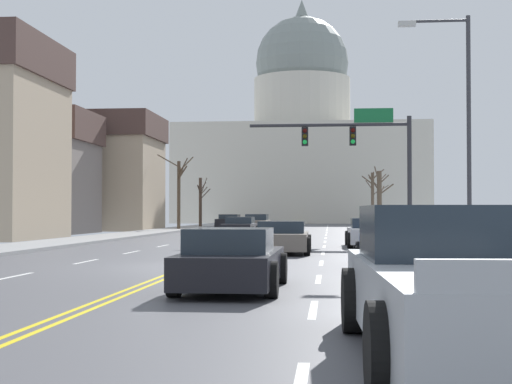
% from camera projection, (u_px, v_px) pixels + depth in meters
% --- Properties ---
extents(ground, '(20.00, 180.00, 0.20)m').
position_uv_depth(ground, '(190.00, 266.00, 20.36)').
color(ground, '#4F4F55').
extents(signal_gantry, '(7.91, 0.41, 6.40)m').
position_uv_depth(signal_gantry, '(362.00, 146.00, 36.97)').
color(signal_gantry, '#28282D').
rests_on(signal_gantry, ground).
extents(street_lamp_right, '(2.29, 0.24, 7.67)m').
position_uv_depth(street_lamp_right, '(459.00, 112.00, 24.33)').
color(street_lamp_right, '#333338').
rests_on(street_lamp_right, ground).
extents(capitol_building, '(32.48, 18.14, 30.20)m').
position_uv_depth(capitol_building, '(302.00, 147.00, 101.97)').
color(capitol_building, beige).
rests_on(capitol_building, ground).
extents(sedan_near_00, '(2.06, 4.42, 1.21)m').
position_uv_depth(sedan_near_00, '(370.00, 233.00, 32.13)').
color(sedan_near_00, silver).
rests_on(sedan_near_00, ground).
extents(sedan_near_01, '(2.08, 4.29, 1.15)m').
position_uv_depth(sedan_near_01, '(282.00, 238.00, 26.99)').
color(sedan_near_01, '#6B6056').
rests_on(sedan_near_01, ground).
extents(sedan_near_02, '(2.06, 4.67, 1.25)m').
position_uv_depth(sedan_near_02, '(392.00, 245.00, 20.11)').
color(sedan_near_02, navy).
rests_on(sedan_near_02, ground).
extents(sedan_near_03, '(1.93, 4.33, 1.18)m').
position_uv_depth(sedan_near_03, '(232.00, 261.00, 14.39)').
color(sedan_near_03, black).
rests_on(sedan_near_03, ground).
extents(pickup_truck_near_04, '(2.35, 5.81, 1.56)m').
position_uv_depth(pickup_truck_near_04, '(459.00, 289.00, 7.73)').
color(pickup_truck_near_04, '#ADB2B7').
rests_on(pickup_truck_near_04, ground).
extents(sedan_oncoming_00, '(2.01, 4.22, 1.17)m').
position_uv_depth(sedan_oncoming_00, '(240.00, 227.00, 45.19)').
color(sedan_oncoming_00, black).
rests_on(sedan_oncoming_00, ground).
extents(sedan_oncoming_01, '(2.03, 4.35, 1.30)m').
position_uv_depth(sedan_oncoming_01, '(257.00, 223.00, 56.54)').
color(sedan_oncoming_01, '#6B6056').
rests_on(sedan_oncoming_01, ground).
extents(sedan_oncoming_02, '(2.13, 4.34, 1.25)m').
position_uv_depth(sedan_oncoming_02, '(229.00, 222.00, 65.83)').
color(sedan_oncoming_02, black).
rests_on(sedan_oncoming_02, ground).
extents(flank_building_01, '(12.38, 6.74, 8.33)m').
position_uv_depth(flank_building_01, '(4.00, 172.00, 52.05)').
color(flank_building_01, slate).
rests_on(flank_building_01, ground).
extents(flank_building_02, '(10.08, 9.56, 7.83)m').
position_uv_depth(flank_building_02, '(95.00, 185.00, 70.78)').
color(flank_building_02, tan).
rests_on(flank_building_02, ground).
extents(flank_building_03, '(12.12, 8.05, 9.15)m').
position_uv_depth(flank_building_03, '(83.00, 172.00, 60.42)').
color(flank_building_03, tan).
rests_on(flank_building_03, ground).
extents(bare_tree_00, '(2.63, 1.55, 5.56)m').
position_uv_depth(bare_tree_00, '(373.00, 196.00, 74.16)').
color(bare_tree_00, brown).
rests_on(bare_tree_00, ground).
extents(bare_tree_01, '(2.59, 2.63, 5.82)m').
position_uv_depth(bare_tree_01, '(179.00, 190.00, 59.27)').
color(bare_tree_01, '#4C3D2D').
rests_on(bare_tree_01, ground).
extents(bare_tree_02, '(2.10, 2.93, 5.04)m').
position_uv_depth(bare_tree_02, '(380.00, 197.00, 62.65)').
color(bare_tree_02, brown).
rests_on(bare_tree_02, ground).
extents(bare_tree_03, '(0.97, 2.07, 4.45)m').
position_uv_depth(bare_tree_03, '(201.00, 201.00, 68.46)').
color(bare_tree_03, '#423328').
rests_on(bare_tree_03, ground).
extents(bicycle_parked, '(0.12, 1.77, 0.85)m').
position_uv_depth(bicycle_parked, '(496.00, 247.00, 21.65)').
color(bicycle_parked, black).
rests_on(bicycle_parked, ground).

